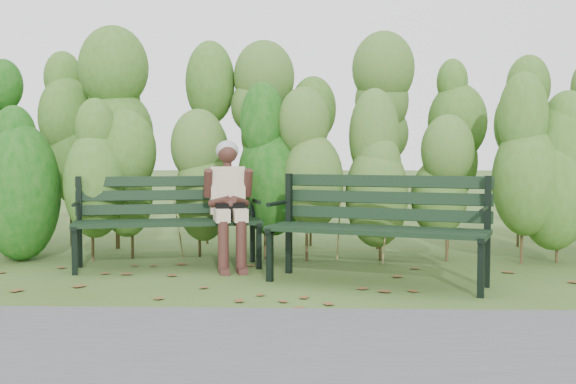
{
  "coord_description": "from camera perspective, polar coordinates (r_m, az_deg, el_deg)",
  "views": [
    {
      "loc": [
        0.19,
        -5.54,
        1.08
      ],
      "look_at": [
        0.0,
        0.35,
        0.75
      ],
      "focal_mm": 42.0,
      "sensor_mm": 36.0,
      "label": 1
    }
  ],
  "objects": [
    {
      "name": "bench_left",
      "position": [
        6.56,
        -10.11,
        -1.8
      ],
      "size": [
        1.83,
        0.95,
        0.87
      ],
      "color": "black",
      "rests_on": "ground"
    },
    {
      "name": "bench_right",
      "position": [
        5.71,
        7.71,
        -2.3
      ],
      "size": [
        1.91,
        1.18,
        0.91
      ],
      "color": "black",
      "rests_on": "ground"
    },
    {
      "name": "hedge_band",
      "position": [
        7.4,
        0.39,
        4.58
      ],
      "size": [
        11.04,
        1.67,
        2.42
      ],
      "color": "#47381E",
      "rests_on": "ground"
    },
    {
      "name": "footpath",
      "position": [
        3.51,
        -1.41,
        -14.63
      ],
      "size": [
        60.0,
        2.5,
        0.01
      ],
      "primitive_type": "cube",
      "color": "#474749",
      "rests_on": "ground"
    },
    {
      "name": "ground",
      "position": [
        5.64,
        -0.12,
        -7.82
      ],
      "size": [
        80.0,
        80.0,
        0.0
      ],
      "primitive_type": "plane",
      "color": "#344718"
    },
    {
      "name": "seated_woman",
      "position": [
        6.41,
        -5.04,
        -0.28
      ],
      "size": [
        0.5,
        0.73,
        1.21
      ],
      "color": "tan",
      "rests_on": "ground"
    },
    {
      "name": "leaf_litter",
      "position": [
        5.56,
        -0.8,
        -7.96
      ],
      "size": [
        5.92,
        2.2,
        0.01
      ],
      "color": "brown",
      "rests_on": "ground"
    }
  ]
}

